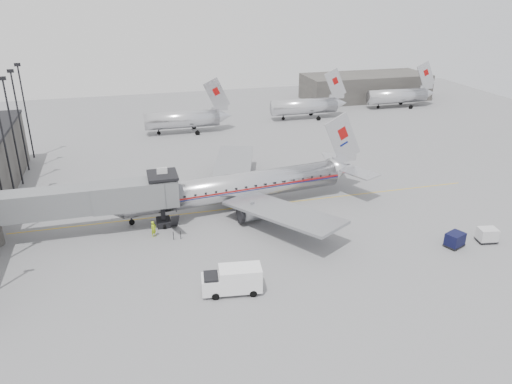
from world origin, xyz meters
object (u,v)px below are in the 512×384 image
ramp_worker (154,229)px  baggage_cart_navy (455,239)px  airliner (240,187)px  baggage_cart_white (487,235)px  service_van (233,280)px

ramp_worker → baggage_cart_navy: bearing=-58.7°
airliner → ramp_worker: 12.68m
baggage_cart_navy → airliner: bearing=118.5°
baggage_cart_navy → baggage_cart_white: size_ratio=1.09×
baggage_cart_white → baggage_cart_navy: bearing=-170.7°
baggage_cart_navy → ramp_worker: (-31.51, 10.95, 0.10)m
ramp_worker → service_van: bearing=-104.1°
baggage_cart_navy → ramp_worker: ramp_worker is taller
airliner → service_van: (-5.13, -18.43, -1.42)m
service_van → ramp_worker: 14.49m
baggage_cart_navy → ramp_worker: 33.36m
airliner → ramp_worker: airliner is taller
service_van → baggage_cart_navy: size_ratio=2.30×
baggage_cart_navy → ramp_worker: size_ratio=1.31×
service_van → ramp_worker: service_van is taller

